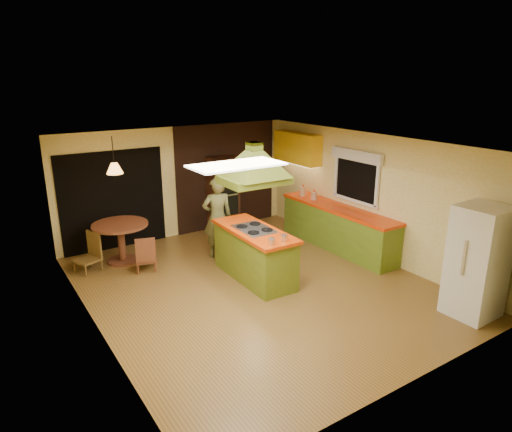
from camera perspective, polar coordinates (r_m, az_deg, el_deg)
ground at (r=8.20m, az=0.12°, el=-8.68°), size 6.50×6.50×0.00m
room_walls at (r=7.74m, az=0.13°, el=-0.33°), size 5.50×6.50×6.50m
ceiling_plane at (r=7.45m, az=0.13°, el=8.86°), size 6.50×6.50×0.00m
brick_panel at (r=11.03m, az=-3.68°, el=5.03°), size 2.64×0.03×2.50m
nook_opening at (r=10.06m, az=-17.41°, el=1.86°), size 2.20×0.03×2.10m
right_counter at (r=9.89m, az=10.13°, el=-1.43°), size 0.62×3.05×0.92m
upper_cabinets at (r=10.79m, az=5.17°, el=8.49°), size 0.34×1.40×0.70m
window_right at (r=9.58m, az=12.44°, el=5.95°), size 0.12×1.35×1.06m
fluor_panel at (r=5.88m, az=-2.42°, el=6.39°), size 1.20×0.60×0.03m
kitchen_island at (r=8.31m, az=-0.20°, el=-4.72°), size 0.80×1.90×0.96m
range_hood at (r=7.82m, az=-0.21°, el=7.39°), size 1.12×0.82×0.80m
man at (r=9.22m, az=-4.85°, el=-0.20°), size 0.69×0.54×1.66m
refrigerator at (r=7.72m, az=25.97°, el=-5.16°), size 0.73×0.69×1.75m
wall_oven at (r=10.75m, az=-4.13°, el=2.69°), size 0.61×0.62×1.77m
dining_table at (r=9.36m, az=-16.54°, el=-2.28°), size 1.08×1.08×0.81m
chair_left at (r=9.18m, az=-20.42°, el=-4.37°), size 0.53×0.53×0.75m
chair_near at (r=8.92m, az=-13.64°, el=-4.51°), size 0.48×0.48×0.70m
pendant_lamp at (r=9.02m, az=-17.26°, el=5.71°), size 0.36×0.36×0.20m
canister_large at (r=10.51m, az=5.87°, el=3.11°), size 0.18×0.18×0.22m
canister_medium at (r=10.23m, az=7.24°, el=2.55°), size 0.15×0.15×0.18m
canister_small at (r=10.21m, az=7.32°, el=2.47°), size 0.15×0.15×0.16m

